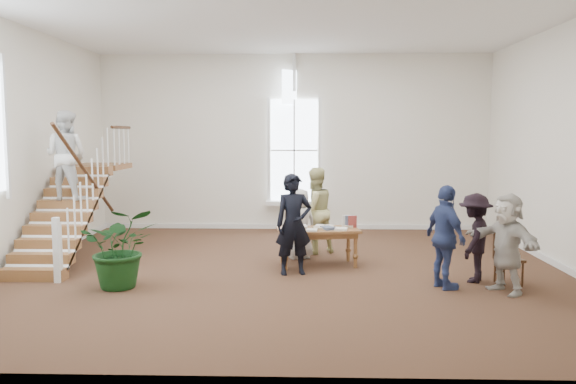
{
  "coord_description": "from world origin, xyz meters",
  "views": [
    {
      "loc": [
        0.26,
        -10.02,
        2.49
      ],
      "look_at": [
        -0.04,
        0.4,
        1.4
      ],
      "focal_mm": 35.0,
      "sensor_mm": 36.0,
      "label": 1
    }
  ],
  "objects_px": {
    "elderly_woman": "(300,224)",
    "woman_cluster_b": "(475,238)",
    "woman_cluster_a": "(446,237)",
    "woman_cluster_c": "(507,243)",
    "floor_plant": "(121,248)",
    "police_officer": "(294,224)",
    "library_table": "(318,233)",
    "side_chair": "(507,254)",
    "person_yellow": "(315,211)"
  },
  "relations": [
    {
      "from": "elderly_woman",
      "to": "woman_cluster_b",
      "type": "xyz_separation_m",
      "value": [
        2.95,
        -1.66,
        0.05
      ]
    },
    {
      "from": "woman_cluster_a",
      "to": "woman_cluster_c",
      "type": "distance_m",
      "value": 0.92
    },
    {
      "from": "woman_cluster_b",
      "to": "floor_plant",
      "type": "height_order",
      "value": "woman_cluster_b"
    },
    {
      "from": "floor_plant",
      "to": "police_officer",
      "type": "bearing_deg",
      "value": 18.84
    },
    {
      "from": "library_table",
      "to": "elderly_woman",
      "type": "bearing_deg",
      "value": 110.19
    },
    {
      "from": "woman_cluster_b",
      "to": "floor_plant",
      "type": "distance_m",
      "value": 5.84
    },
    {
      "from": "police_officer",
      "to": "side_chair",
      "type": "relative_size",
      "value": 1.98
    },
    {
      "from": "floor_plant",
      "to": "elderly_woman",
      "type": "bearing_deg",
      "value": 37.41
    },
    {
      "from": "person_yellow",
      "to": "woman_cluster_b",
      "type": "bearing_deg",
      "value": 110.35
    },
    {
      "from": "woman_cluster_a",
      "to": "library_table",
      "type": "bearing_deg",
      "value": 33.78
    },
    {
      "from": "person_yellow",
      "to": "police_officer",
      "type": "bearing_deg",
      "value": 46.76
    },
    {
      "from": "police_officer",
      "to": "woman_cluster_a",
      "type": "distance_m",
      "value": 2.59
    },
    {
      "from": "police_officer",
      "to": "person_yellow",
      "type": "height_order",
      "value": "person_yellow"
    },
    {
      "from": "person_yellow",
      "to": "floor_plant",
      "type": "relative_size",
      "value": 1.37
    },
    {
      "from": "person_yellow",
      "to": "woman_cluster_b",
      "type": "height_order",
      "value": "person_yellow"
    },
    {
      "from": "side_chair",
      "to": "library_table",
      "type": "bearing_deg",
      "value": 152.82
    },
    {
      "from": "woman_cluster_b",
      "to": "woman_cluster_a",
      "type": "bearing_deg",
      "value": -26.05
    },
    {
      "from": "floor_plant",
      "to": "woman_cluster_a",
      "type": "bearing_deg",
      "value": 0.89
    },
    {
      "from": "woman_cluster_b",
      "to": "woman_cluster_c",
      "type": "relative_size",
      "value": 0.95
    },
    {
      "from": "woman_cluster_a",
      "to": "side_chair",
      "type": "relative_size",
      "value": 1.86
    },
    {
      "from": "person_yellow",
      "to": "woman_cluster_a",
      "type": "height_order",
      "value": "person_yellow"
    },
    {
      "from": "floor_plant",
      "to": "side_chair",
      "type": "height_order",
      "value": "floor_plant"
    },
    {
      "from": "woman_cluster_c",
      "to": "woman_cluster_a",
      "type": "bearing_deg",
      "value": -127.89
    },
    {
      "from": "elderly_woman",
      "to": "side_chair",
      "type": "distance_m",
      "value": 3.89
    },
    {
      "from": "library_table",
      "to": "police_officer",
      "type": "bearing_deg",
      "value": -133.69
    },
    {
      "from": "person_yellow",
      "to": "side_chair",
      "type": "relative_size",
      "value": 1.98
    },
    {
      "from": "woman_cluster_b",
      "to": "elderly_woman",
      "type": "bearing_deg",
      "value": -92.39
    },
    {
      "from": "library_table",
      "to": "floor_plant",
      "type": "distance_m",
      "value": 3.59
    },
    {
      "from": "floor_plant",
      "to": "woman_cluster_c",
      "type": "bearing_deg",
      "value": -1.12
    },
    {
      "from": "elderly_woman",
      "to": "woman_cluster_c",
      "type": "height_order",
      "value": "woman_cluster_c"
    },
    {
      "from": "woman_cluster_a",
      "to": "floor_plant",
      "type": "bearing_deg",
      "value": 71.73
    },
    {
      "from": "woman_cluster_a",
      "to": "side_chair",
      "type": "xyz_separation_m",
      "value": [
        1.11,
        0.36,
        -0.34
      ]
    },
    {
      "from": "library_table",
      "to": "police_officer",
      "type": "distance_m",
      "value": 0.83
    },
    {
      "from": "person_yellow",
      "to": "side_chair",
      "type": "distance_m",
      "value": 3.91
    },
    {
      "from": "elderly_woman",
      "to": "woman_cluster_a",
      "type": "relative_size",
      "value": 0.84
    },
    {
      "from": "side_chair",
      "to": "woman_cluster_c",
      "type": "bearing_deg",
      "value": -117.96
    },
    {
      "from": "elderly_woman",
      "to": "woman_cluster_a",
      "type": "distance_m",
      "value": 3.16
    },
    {
      "from": "library_table",
      "to": "woman_cluster_b",
      "type": "bearing_deg",
      "value": -31.64
    },
    {
      "from": "woman_cluster_c",
      "to": "elderly_woman",
      "type": "bearing_deg",
      "value": -150.85
    },
    {
      "from": "woman_cluster_b",
      "to": "floor_plant",
      "type": "bearing_deg",
      "value": -57.7
    },
    {
      "from": "side_chair",
      "to": "woman_cluster_a",
      "type": "bearing_deg",
      "value": -169.13
    },
    {
      "from": "elderly_woman",
      "to": "side_chair",
      "type": "xyz_separation_m",
      "value": [
        3.46,
        -1.76,
        -0.2
      ]
    },
    {
      "from": "floor_plant",
      "to": "side_chair",
      "type": "bearing_deg",
      "value": 3.94
    },
    {
      "from": "woman_cluster_a",
      "to": "woman_cluster_c",
      "type": "bearing_deg",
      "value": -121.68
    },
    {
      "from": "woman_cluster_b",
      "to": "side_chair",
      "type": "bearing_deg",
      "value": 106.65
    },
    {
      "from": "person_yellow",
      "to": "woman_cluster_a",
      "type": "distance_m",
      "value": 3.32
    },
    {
      "from": "woman_cluster_b",
      "to": "floor_plant",
      "type": "relative_size",
      "value": 1.14
    },
    {
      "from": "woman_cluster_c",
      "to": "person_yellow",
      "type": "bearing_deg",
      "value": -159.06
    },
    {
      "from": "woman_cluster_a",
      "to": "woman_cluster_c",
      "type": "xyz_separation_m",
      "value": [
        0.9,
        -0.2,
        -0.05
      ]
    },
    {
      "from": "police_officer",
      "to": "woman_cluster_c",
      "type": "xyz_separation_m",
      "value": [
        3.35,
        -1.06,
        -0.11
      ]
    }
  ]
}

